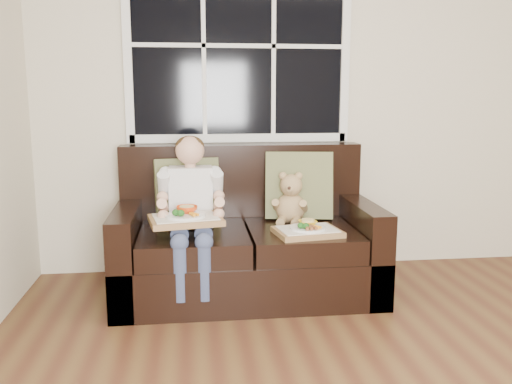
{
  "coord_description": "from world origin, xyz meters",
  "views": [
    {
      "loc": [
        -1.13,
        -1.49,
        1.31
      ],
      "look_at": [
        -0.73,
        1.85,
        0.7
      ],
      "focal_mm": 38.0,
      "sensor_mm": 36.0,
      "label": 1
    }
  ],
  "objects": [
    {
      "name": "tray_right",
      "position": [
        -0.42,
        1.72,
        0.48
      ],
      "size": [
        0.43,
        0.36,
        0.09
      ],
      "rotation": [
        0.0,
        0.0,
        0.15
      ],
      "color": "#9A7945",
      "rests_on": "loveseat"
    },
    {
      "name": "loveseat",
      "position": [
        -0.78,
        2.02,
        0.31
      ],
      "size": [
        1.7,
        0.92,
        0.96
      ],
      "color": "black",
      "rests_on": "ground"
    },
    {
      "name": "pillow_left",
      "position": [
        -1.16,
        2.17,
        0.67
      ],
      "size": [
        0.45,
        0.25,
        0.44
      ],
      "rotation": [
        -0.21,
        0.0,
        0.13
      ],
      "color": "olive",
      "rests_on": "loveseat"
    },
    {
      "name": "pillow_right",
      "position": [
        -0.39,
        2.17,
        0.68
      ],
      "size": [
        0.49,
        0.28,
        0.48
      ],
      "rotation": [
        -0.21,
        0.0,
        -0.15
      ],
      "color": "olive",
      "rests_on": "loveseat"
    },
    {
      "name": "teddy_bear",
      "position": [
        -0.46,
        2.07,
        0.59
      ],
      "size": [
        0.25,
        0.29,
        0.36
      ],
      "rotation": [
        0.0,
        0.0,
        -0.28
      ],
      "color": "tan",
      "rests_on": "loveseat"
    },
    {
      "name": "window_back",
      "position": [
        -0.78,
        2.48,
        1.65
      ],
      "size": [
        1.62,
        0.04,
        1.37
      ],
      "color": "black",
      "rests_on": "room_walls"
    },
    {
      "name": "tray_left",
      "position": [
        -1.17,
        1.72,
        0.58
      ],
      "size": [
        0.47,
        0.39,
        0.1
      ],
      "rotation": [
        0.0,
        0.0,
        0.18
      ],
      "color": "#9A7945",
      "rests_on": "child"
    },
    {
      "name": "child",
      "position": [
        -1.14,
        1.89,
        0.66
      ],
      "size": [
        0.41,
        0.6,
        0.92
      ],
      "color": "silver",
      "rests_on": "loveseat"
    }
  ]
}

